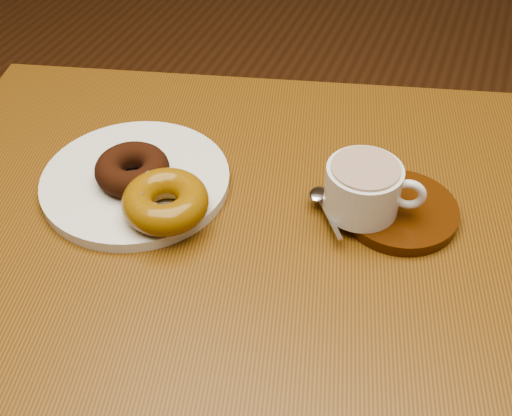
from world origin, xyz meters
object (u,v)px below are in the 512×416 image
(cafe_table, at_px, (243,282))
(donut_plate, at_px, (136,181))
(saucer, at_px, (400,211))
(coffee_cup, at_px, (364,188))

(cafe_table, bearing_deg, donut_plate, 163.63)
(saucer, xyz_separation_m, coffee_cup, (-0.05, -0.02, 0.04))
(coffee_cup, bearing_deg, cafe_table, -165.95)
(donut_plate, height_order, saucer, same)
(cafe_table, relative_size, saucer, 6.88)
(saucer, bearing_deg, coffee_cup, -156.56)
(cafe_table, relative_size, donut_plate, 4.03)
(donut_plate, distance_m, coffee_cup, 0.31)
(donut_plate, xyz_separation_m, coffee_cup, (0.30, 0.05, 0.04))
(cafe_table, xyz_separation_m, saucer, (0.19, 0.07, 0.14))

